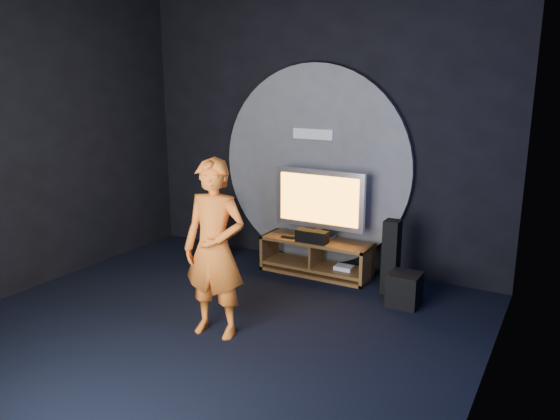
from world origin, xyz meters
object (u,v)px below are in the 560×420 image
object	(u,v)px
subwoofer	(404,289)
player	(215,249)
tower_speaker_left	(213,235)
tower_speaker_right	(391,257)
media_console	(317,259)
tv	(319,201)

from	to	relation	value
subwoofer	player	distance (m)	2.18
subwoofer	player	world-z (taller)	player
tower_speaker_left	subwoofer	xyz separation A→B (m)	(2.56, -0.02, -0.25)
tower_speaker_right	subwoofer	world-z (taller)	tower_speaker_right
media_console	player	distance (m)	2.07
media_console	player	xyz separation A→B (m)	(-0.14, -1.96, 0.66)
tower_speaker_left	player	size ratio (longest dim) A/B	0.50
media_console	subwoofer	distance (m)	1.32
media_console	tower_speaker_left	xyz separation A→B (m)	(-1.30, -0.40, 0.24)
media_console	subwoofer	xyz separation A→B (m)	(1.25, -0.42, -0.01)
tower_speaker_right	player	size ratio (longest dim) A/B	0.50
media_console	tower_speaker_right	bearing A→B (deg)	-8.40
tower_speaker_left	player	world-z (taller)	player
media_console	tv	distance (m)	0.73
tv	subwoofer	xyz separation A→B (m)	(1.26, -0.49, -0.74)
tower_speaker_left	player	distance (m)	1.99
subwoofer	player	size ratio (longest dim) A/B	0.21
tower_speaker_left	tower_speaker_right	size ratio (longest dim) A/B	1.00
player	tower_speaker_left	bearing A→B (deg)	119.47
subwoofer	media_console	bearing A→B (deg)	161.53
tv	player	distance (m)	2.03
tower_speaker_left	tower_speaker_right	xyz separation A→B (m)	(2.31, 0.25, 0.00)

